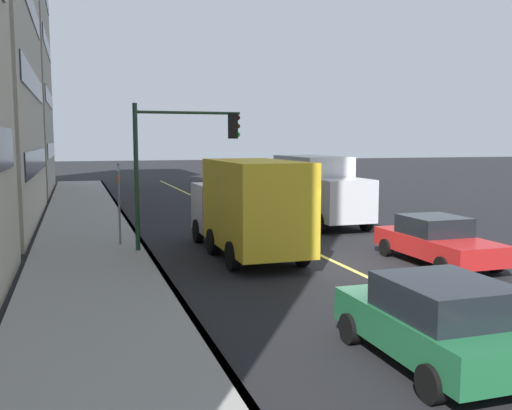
{
  "coord_description": "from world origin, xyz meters",
  "views": [
    {
      "loc": [
        -16.08,
        7.96,
        3.93
      ],
      "look_at": [
        0.84,
        2.56,
        1.92
      ],
      "focal_mm": 39.72,
      "sensor_mm": 36.0,
      "label": 1
    }
  ],
  "objects_px": {
    "car_red": "(437,240)",
    "truck_white": "(318,188)",
    "truck_yellow": "(248,206)",
    "traffic_light_mast": "(179,151)",
    "car_green": "(437,320)",
    "street_sign_post": "(119,199)"
  },
  "relations": [
    {
      "from": "car_red",
      "to": "truck_white",
      "type": "height_order",
      "value": "truck_white"
    },
    {
      "from": "truck_yellow",
      "to": "traffic_light_mast",
      "type": "relative_size",
      "value": 1.42
    },
    {
      "from": "car_green",
      "to": "truck_yellow",
      "type": "bearing_deg",
      "value": 1.96
    },
    {
      "from": "truck_white",
      "to": "street_sign_post",
      "type": "height_order",
      "value": "truck_white"
    },
    {
      "from": "truck_white",
      "to": "car_green",
      "type": "bearing_deg",
      "value": 163.0
    },
    {
      "from": "street_sign_post",
      "to": "traffic_light_mast",
      "type": "bearing_deg",
      "value": -125.03
    },
    {
      "from": "truck_yellow",
      "to": "traffic_light_mast",
      "type": "bearing_deg",
      "value": 57.95
    },
    {
      "from": "car_green",
      "to": "truck_yellow",
      "type": "height_order",
      "value": "truck_yellow"
    },
    {
      "from": "car_red",
      "to": "truck_yellow",
      "type": "xyz_separation_m",
      "value": [
        3.08,
        5.4,
        0.98
      ]
    },
    {
      "from": "car_green",
      "to": "traffic_light_mast",
      "type": "bearing_deg",
      "value": 12.11
    },
    {
      "from": "car_red",
      "to": "car_green",
      "type": "bearing_deg",
      "value": 144.7
    },
    {
      "from": "truck_yellow",
      "to": "street_sign_post",
      "type": "distance_m",
      "value": 4.94
    },
    {
      "from": "traffic_light_mast",
      "to": "street_sign_post",
      "type": "relative_size",
      "value": 1.66
    },
    {
      "from": "truck_white",
      "to": "car_red",
      "type": "bearing_deg",
      "value": 179.85
    },
    {
      "from": "car_green",
      "to": "truck_white",
      "type": "height_order",
      "value": "truck_white"
    },
    {
      "from": "traffic_light_mast",
      "to": "car_red",
      "type": "bearing_deg",
      "value": -120.37
    },
    {
      "from": "truck_yellow",
      "to": "street_sign_post",
      "type": "xyz_separation_m",
      "value": [
        2.73,
        4.12,
        0.11
      ]
    },
    {
      "from": "car_red",
      "to": "traffic_light_mast",
      "type": "xyz_separation_m",
      "value": [
        4.41,
        7.52,
        2.83
      ]
    },
    {
      "from": "street_sign_post",
      "to": "truck_white",
      "type": "bearing_deg",
      "value": -69.06
    },
    {
      "from": "car_red",
      "to": "traffic_light_mast",
      "type": "distance_m",
      "value": 9.16
    },
    {
      "from": "car_green",
      "to": "truck_white",
      "type": "bearing_deg",
      "value": -17.0
    },
    {
      "from": "truck_white",
      "to": "traffic_light_mast",
      "type": "bearing_deg",
      "value": 123.79
    }
  ]
}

